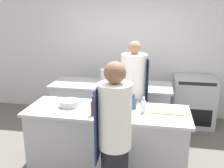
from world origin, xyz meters
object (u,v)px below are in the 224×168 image
bowl_prep_small (109,113)px  chef_at_stove (134,98)px  bottle_olive_oil (120,103)px  bottle_cooking_oil (110,98)px  bottle_wine (133,103)px  oven_range (193,101)px  bottle_vinegar (144,106)px  bowl_mixing_large (70,103)px  chef_at_prep_near (114,140)px  bottle_sauce (93,108)px  stockpot (106,75)px

bowl_prep_small → chef_at_stove: bearing=74.1°
bottle_olive_oil → bottle_cooking_oil: (-0.18, 0.25, -0.03)m
bottle_olive_oil → bottle_wine: 0.19m
bowl_prep_small → bottle_wine: bearing=45.7°
oven_range → bottle_vinegar: 2.02m
chef_at_stove → bowl_mixing_large: chef_at_stove is taller
chef_at_stove → bottle_vinegar: chef_at_stove is taller
chef_at_prep_near → bottle_wine: 0.83m
chef_at_prep_near → bottle_wine: chef_at_prep_near is taller
bottle_sauce → bowl_prep_small: size_ratio=1.11×
bottle_cooking_oil → bowl_prep_small: (0.08, -0.42, -0.05)m
bottle_olive_oil → bottle_wine: bottle_olive_oil is taller
bottle_olive_oil → stockpot: (-0.47, 1.36, 0.02)m
bottle_cooking_oil → stockpot: bearing=104.4°
bowl_prep_small → bottle_sauce: bearing=-167.1°
bottle_sauce → bowl_prep_small: bearing=12.9°
bottle_vinegar → bowl_mixing_large: bearing=178.2°
bottle_sauce → bowl_mixing_large: 0.46m
bottle_olive_oil → bottle_cooking_oil: 0.31m
oven_range → chef_at_stove: (-1.04, -1.14, 0.39)m
chef_at_prep_near → bottle_olive_oil: bearing=2.2°
bottle_vinegar → bowl_mixing_large: (-1.00, 0.03, -0.04)m
bottle_olive_oil → bottle_vinegar: bottle_olive_oil is taller
bottle_olive_oil → bowl_mixing_large: 0.70m
oven_range → chef_at_prep_near: size_ratio=0.56×
chef_at_stove → bottle_wine: 0.51m
chef_at_prep_near → bottle_olive_oil: chef_at_prep_near is taller
chef_at_stove → stockpot: size_ratio=7.08×
bottle_vinegar → bottle_sauce: (-0.60, -0.20, 0.01)m
oven_range → stockpot: stockpot is taller
bottle_olive_oil → chef_at_stove: bearing=79.4°
bottle_sauce → bowl_mixing_large: (-0.39, 0.23, -0.05)m
oven_range → bottle_olive_oil: bottle_olive_oil is taller
bottle_vinegar → bottle_olive_oil: bearing=177.0°
chef_at_prep_near → bottle_olive_oil: (-0.05, 0.70, 0.15)m
bottle_wine → stockpot: bearing=116.7°
oven_range → chef_at_stove: bearing=-132.3°
chef_at_prep_near → bowl_prep_small: size_ratio=7.60×
oven_range → chef_at_prep_near: (-1.10, -2.45, 0.37)m
bowl_mixing_large → bottle_vinegar: bearing=-1.8°
oven_range → bottle_wine: size_ratio=4.73×
chef_at_stove → bowl_prep_small: bearing=-22.8°
chef_at_prep_near → stockpot: chef_at_prep_near is taller
oven_range → bottle_cooking_oil: bottle_cooking_oil is taller
bottle_sauce → bowl_prep_small: 0.21m
oven_range → bottle_cooking_oil: 2.07m
chef_at_stove → bottle_olive_oil: (-0.11, -0.61, 0.13)m
stockpot → bowl_mixing_large: bearing=-99.4°
chef_at_stove → bowl_mixing_large: bearing=-60.7°
oven_range → stockpot: (-1.62, -0.38, 0.53)m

